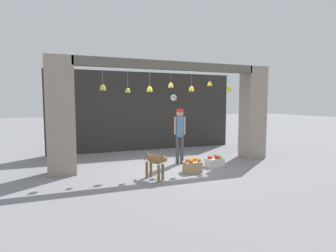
# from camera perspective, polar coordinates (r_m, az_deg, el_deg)

# --- Properties ---
(ground_plane) EXTENTS (60.00, 60.00, 0.00)m
(ground_plane) POSITION_cam_1_polar(r_m,az_deg,el_deg) (7.82, 1.14, -8.82)
(ground_plane) COLOR gray
(shop_back_wall) EXTENTS (7.36, 0.12, 3.07)m
(shop_back_wall) POSITION_cam_1_polar(r_m,az_deg,el_deg) (10.43, -4.90, 3.18)
(shop_back_wall) COLOR #2D2B28
(shop_back_wall) RESTS_ON ground_plane
(shop_pillar_left) EXTENTS (0.70, 0.60, 3.07)m
(shop_pillar_left) POSITION_cam_1_polar(r_m,az_deg,el_deg) (7.37, -22.27, 2.03)
(shop_pillar_left) COLOR gray
(shop_pillar_left) RESTS_ON ground_plane
(shop_pillar_right) EXTENTS (0.70, 0.60, 3.07)m
(shop_pillar_right) POSITION_cam_1_polar(r_m,az_deg,el_deg) (9.38, 17.95, 2.74)
(shop_pillar_right) COLOR gray
(shop_pillar_right) RESTS_ON ground_plane
(storefront_awning) EXTENTS (5.46, 0.30, 0.93)m
(storefront_awning) POSITION_cam_1_polar(r_m,az_deg,el_deg) (7.77, 0.92, 12.70)
(storefront_awning) COLOR #5B564C
(dog) EXTENTS (0.47, 0.80, 0.67)m
(dog) POSITION_cam_1_polar(r_m,az_deg,el_deg) (6.48, -2.73, -7.61)
(dog) COLOR olive
(dog) RESTS_ON ground_plane
(shopkeeper) EXTENTS (0.33, 0.30, 1.68)m
(shopkeeper) POSITION_cam_1_polar(r_m,az_deg,el_deg) (8.04, 2.57, -1.20)
(shopkeeper) COLOR #424247
(shopkeeper) RESTS_ON ground_plane
(fruit_crate_oranges) EXTENTS (0.45, 0.34, 0.38)m
(fruit_crate_oranges) POSITION_cam_1_polar(r_m,az_deg,el_deg) (7.18, 5.32, -8.65)
(fruit_crate_oranges) COLOR tan
(fruit_crate_oranges) RESTS_ON ground_plane
(fruit_crate_apples) EXTENTS (0.49, 0.34, 0.34)m
(fruit_crate_apples) POSITION_cam_1_polar(r_m,az_deg,el_deg) (7.87, 10.08, -7.66)
(fruit_crate_apples) COLOR silver
(fruit_crate_apples) RESTS_ON ground_plane
(water_bottle) EXTENTS (0.07, 0.07, 0.25)m
(water_bottle) POSITION_cam_1_polar(r_m,az_deg,el_deg) (7.62, 6.97, -8.29)
(water_bottle) COLOR #2D60AD
(water_bottle) RESTS_ON ground_plane
(wall_clock) EXTENTS (0.28, 0.03, 0.28)m
(wall_clock) POSITION_cam_1_polar(r_m,az_deg,el_deg) (10.73, 1.20, 6.22)
(wall_clock) COLOR black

